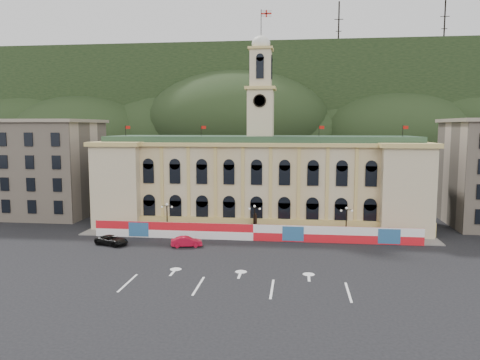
# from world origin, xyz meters

# --- Properties ---
(ground) EXTENTS (260.00, 260.00, 0.00)m
(ground) POSITION_xyz_m (0.00, 0.00, 0.00)
(ground) COLOR black
(ground) RESTS_ON ground
(lane_markings) EXTENTS (26.00, 10.00, 0.02)m
(lane_markings) POSITION_xyz_m (0.00, -5.00, 0.00)
(lane_markings) COLOR white
(lane_markings) RESTS_ON ground
(hill_ridge) EXTENTS (230.00, 80.00, 64.00)m
(hill_ridge) POSITION_xyz_m (0.03, 121.99, 19.48)
(hill_ridge) COLOR black
(hill_ridge) RESTS_ON ground
(city_hall) EXTENTS (56.20, 17.60, 37.10)m
(city_hall) POSITION_xyz_m (0.00, 27.63, 7.85)
(city_hall) COLOR #C9B791
(city_hall) RESTS_ON ground
(side_building_left) EXTENTS (21.00, 17.00, 18.60)m
(side_building_left) POSITION_xyz_m (-43.00, 30.93, 9.33)
(side_building_left) COLOR #BAA690
(side_building_left) RESTS_ON ground
(hoarding_fence) EXTENTS (50.00, 0.44, 2.50)m
(hoarding_fence) POSITION_xyz_m (0.06, 15.07, 1.25)
(hoarding_fence) COLOR red
(hoarding_fence) RESTS_ON ground
(pavement) EXTENTS (56.00, 5.50, 0.16)m
(pavement) POSITION_xyz_m (0.00, 17.75, 0.08)
(pavement) COLOR slate
(pavement) RESTS_ON ground
(statue) EXTENTS (1.40, 1.40, 3.72)m
(statue) POSITION_xyz_m (0.00, 18.00, 1.19)
(statue) COLOR #595651
(statue) RESTS_ON ground
(lamp_left) EXTENTS (1.96, 0.44, 5.15)m
(lamp_left) POSITION_xyz_m (-14.00, 17.00, 3.07)
(lamp_left) COLOR black
(lamp_left) RESTS_ON ground
(lamp_center) EXTENTS (1.96, 0.44, 5.15)m
(lamp_center) POSITION_xyz_m (0.00, 17.00, 3.07)
(lamp_center) COLOR black
(lamp_center) RESTS_ON ground
(lamp_right) EXTENTS (1.96, 0.44, 5.15)m
(lamp_right) POSITION_xyz_m (14.00, 17.00, 3.07)
(lamp_right) COLOR black
(lamp_right) RESTS_ON ground
(red_sedan) EXTENTS (3.69, 5.21, 1.47)m
(red_sedan) POSITION_xyz_m (-9.21, 10.18, 0.74)
(red_sedan) COLOR #B00C26
(red_sedan) RESTS_ON ground
(black_suv) EXTENTS (5.37, 6.45, 1.40)m
(black_suv) POSITION_xyz_m (-20.34, 9.83, 0.70)
(black_suv) COLOR black
(black_suv) RESTS_ON ground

